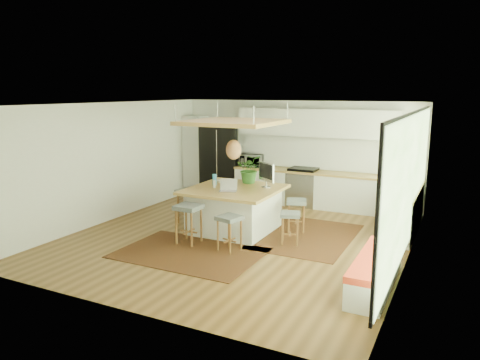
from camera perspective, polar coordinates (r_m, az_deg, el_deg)
The scene contains 33 objects.
floor at distance 9.44m, azimuth -0.27°, elevation -7.20°, with size 7.00×7.00×0.00m, color #563918.
ceiling at distance 8.97m, azimuth -0.28°, elevation 9.42°, with size 7.00×7.00×0.00m, color white.
wall_back at distance 12.30m, azimuth 7.10°, elevation 3.47°, with size 6.50×6.50×0.00m, color silver.
wall_front at distance 6.26m, azimuth -14.89°, elevation -4.21°, with size 6.50×6.50×0.00m, color silver.
wall_left at distance 10.94m, azimuth -15.67°, elevation 2.20°, with size 7.00×7.00×0.00m, color silver.
wall_right at distance 8.20m, azimuth 20.45°, elevation -0.95°, with size 7.00×7.00×0.00m, color silver.
window_wall at distance 8.20m, azimuth 20.27°, elevation -0.59°, with size 0.10×6.20×2.60m, color black, non-canonical shape.
pantry at distance 13.31m, azimuth -5.47°, elevation 3.10°, with size 0.55×0.60×2.25m, color silver.
back_counter_base at distance 11.98m, azimuth 8.96°, elevation -1.20°, with size 4.20×0.60×0.88m, color silver.
back_counter_top at distance 11.89m, azimuth 9.03°, elevation 0.97°, with size 4.24×0.64×0.05m, color olive.
backsplash at distance 12.11m, azimuth 9.52°, elevation 3.28°, with size 4.20×0.02×0.80m, color white.
upper_cabinets at distance 11.88m, azimuth 9.42°, elevation 7.02°, with size 4.20×0.34×0.70m, color silver.
range at distance 12.04m, azimuth 7.84°, elevation -0.81°, with size 0.76×0.62×1.00m, color #A5A5AA, non-canonical shape.
right_counter_base at distance 10.38m, azimuth 19.58°, elevation -3.63°, with size 0.60×2.50×0.88m, color silver.
right_counter_top at distance 10.27m, azimuth 19.75°, elevation -1.15°, with size 0.64×2.54×0.05m, color olive.
window_bench at distance 7.40m, azimuth 16.48°, elevation -10.87°, with size 0.52×2.00×0.50m, color silver, non-canonical shape.
ceiling_panel at distance 9.50m, azimuth -0.81°, elevation 5.58°, with size 1.86×1.86×0.80m, color olive, non-canonical shape.
rug_near at distance 8.64m, azimuth -6.29°, elevation -9.00°, with size 2.60×1.80×0.01m, color black.
rug_right at distance 9.62m, azimuth 8.34°, elevation -6.93°, with size 1.80×2.60×0.01m, color black.
fridge at distance 12.95m, azimuth -2.58°, elevation 2.03°, with size 1.00×0.79×2.02m, color black, non-canonical shape.
island at distance 9.79m, azimuth -0.69°, elevation -3.68°, with size 1.85×1.85×0.93m, color olive, non-canonical shape.
stool_near_left at distance 9.07m, azimuth -6.38°, elevation -5.69°, with size 0.46×0.46×0.78m, color #4E5557, non-canonical shape.
stool_near_right at distance 8.59m, azimuth -1.33°, elevation -6.58°, with size 0.40×0.40×0.68m, color #4E5557, non-canonical shape.
stool_right_front at distance 9.03m, azimuth 6.25°, elevation -5.76°, with size 0.38×0.38×0.64m, color #4E5557, non-canonical shape.
stool_right_back at distance 9.85m, azimuth 7.01°, elevation -4.34°, with size 0.41×0.41×0.69m, color #4E5557, non-canonical shape.
stool_left_side at distance 10.44m, azimuth -6.36°, elevation -3.44°, with size 0.46×0.46×0.77m, color #4E5557, non-canonical shape.
laptop at distance 9.35m, azimuth -1.52°, elevation -0.71°, with size 0.35×0.37×0.26m, color #A5A5AA, non-canonical shape.
monitor at distance 9.74m, azimuth 3.29°, elevation 0.59°, with size 0.58×0.21×0.54m, color #A5A5AA, non-canonical shape.
microwave at distance 12.43m, azimuth 1.47°, elevation 2.58°, with size 0.59×0.33×0.40m, color #A5A5AA.
island_plant at distance 10.18m, azimuth 1.24°, elevation 1.01°, with size 0.58×0.64×0.50m, color #1E4C19.
island_bowl at distance 10.29m, azimuth -2.37°, elevation -0.15°, with size 0.22×0.22×0.05m, color white.
island_bottle_0 at distance 10.01m, azimuth -3.24°, elevation -0.09°, with size 0.07×0.07×0.19m, color #3796DD.
island_bottle_1 at distance 9.72m, azimuth -3.20°, elevation -0.42°, with size 0.07×0.07×0.19m, color silver.
Camera 1 is at (4.03, -8.00, 2.96)m, focal length 34.31 mm.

